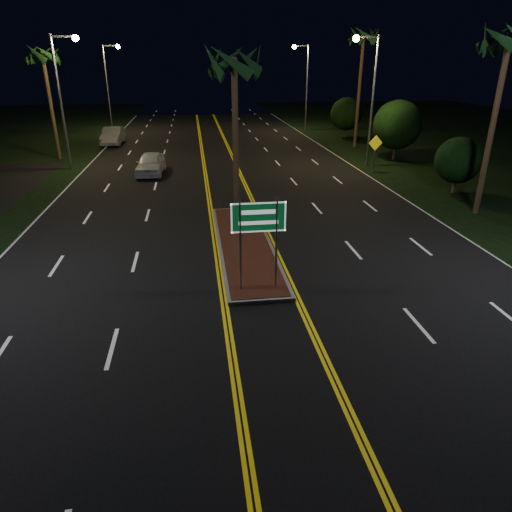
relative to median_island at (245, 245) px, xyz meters
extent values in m
plane|color=black|center=(0.00, -7.00, -0.08)|extent=(120.00, 120.00, 0.00)
cube|color=gray|center=(0.00, 0.00, -0.01)|extent=(2.25, 10.25, 0.15)
cube|color=#592819|center=(0.00, 0.00, 0.08)|extent=(2.00, 10.00, 0.02)
cylinder|color=gray|center=(-0.60, -4.20, 1.67)|extent=(0.08, 0.08, 3.20)
cylinder|color=gray|center=(0.60, -4.20, 1.67)|extent=(0.08, 0.08, 3.20)
cube|color=#07471E|center=(0.00, -4.20, 2.62)|extent=(1.80, 0.04, 1.00)
cube|color=white|center=(0.00, -4.22, 2.62)|extent=(1.80, 0.01, 1.00)
cylinder|color=gray|center=(-11.00, 17.00, 4.42)|extent=(0.18, 0.18, 9.00)
cube|color=gray|center=(-10.20, 17.00, 8.77)|extent=(1.60, 0.12, 0.12)
sphere|color=#FFD372|center=(-9.40, 17.00, 8.67)|extent=(0.44, 0.44, 0.44)
cylinder|color=gray|center=(-11.00, 37.00, 4.42)|extent=(0.18, 0.18, 9.00)
cube|color=gray|center=(-10.20, 37.00, 8.77)|extent=(1.60, 0.12, 0.12)
sphere|color=#FFD372|center=(-9.40, 37.00, 8.67)|extent=(0.44, 0.44, 0.44)
cylinder|color=gray|center=(11.00, 15.00, 4.42)|extent=(0.18, 0.18, 9.00)
cube|color=gray|center=(10.20, 15.00, 8.77)|extent=(1.60, 0.12, 0.12)
sphere|color=#FFD372|center=(9.40, 15.00, 8.67)|extent=(0.44, 0.44, 0.44)
cylinder|color=gray|center=(11.00, 35.00, 4.42)|extent=(0.18, 0.18, 9.00)
cube|color=gray|center=(10.20, 35.00, 8.77)|extent=(1.60, 0.12, 0.12)
sphere|color=#FFD372|center=(9.40, 35.00, 8.67)|extent=(0.44, 0.44, 0.44)
cylinder|color=#382819|center=(0.00, 3.50, 3.67)|extent=(0.28, 0.28, 7.50)
cylinder|color=#382819|center=(-12.80, 21.00, 3.92)|extent=(0.28, 0.28, 8.00)
cylinder|color=#382819|center=(12.50, 3.00, 4.17)|extent=(0.28, 0.28, 8.50)
cylinder|color=#382819|center=(12.80, 23.00, 4.67)|extent=(0.28, 0.28, 9.50)
cylinder|color=#382819|center=(13.50, 7.00, 0.37)|extent=(0.24, 0.24, 0.90)
sphere|color=black|center=(13.50, 7.00, 1.87)|extent=(2.70, 2.70, 2.70)
cylinder|color=#382819|center=(14.00, 17.00, 0.55)|extent=(0.24, 0.24, 1.26)
sphere|color=black|center=(14.00, 17.00, 2.65)|extent=(3.78, 3.78, 3.78)
cylinder|color=#382819|center=(13.80, 29.00, 0.46)|extent=(0.24, 0.24, 1.08)
sphere|color=black|center=(13.80, 29.00, 2.26)|extent=(3.24, 3.24, 3.24)
imported|color=silver|center=(-4.99, 14.50, 0.78)|extent=(2.57, 5.33, 1.73)
imported|color=#A7A7B0|center=(-9.50, 27.76, 0.84)|extent=(2.49, 5.57, 1.84)
cylinder|color=gray|center=(10.80, 13.21, 1.03)|extent=(0.07, 0.07, 2.22)
cube|color=yellow|center=(10.80, 13.19, 1.94)|extent=(1.06, 0.21, 1.07)
camera|label=1|loc=(-1.96, -18.06, 7.25)|focal=32.00mm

